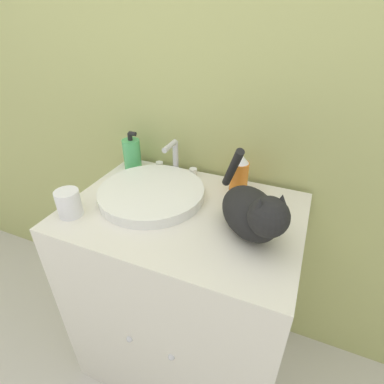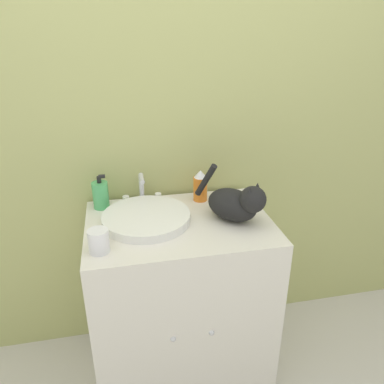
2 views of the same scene
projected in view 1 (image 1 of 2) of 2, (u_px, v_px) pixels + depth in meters
wall_back at (219, 76)px, 1.10m from camera, size 6.00×0.05×2.50m
vanity_cabinet at (185, 293)px, 1.27m from camera, size 0.82×0.59×0.86m
sink_basin at (152, 193)px, 1.11m from camera, size 0.39×0.39×0.04m
faucet at (175, 159)px, 1.24m from camera, size 0.19×0.11×0.15m
cat at (253, 212)px, 0.89m from camera, size 0.29×0.33×0.24m
soap_bottle at (132, 154)px, 1.29m from camera, size 0.08×0.08×0.17m
spray_bottle at (239, 174)px, 1.12m from camera, size 0.07×0.07×0.16m
cup at (69, 203)px, 1.00m from camera, size 0.08×0.08×0.09m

